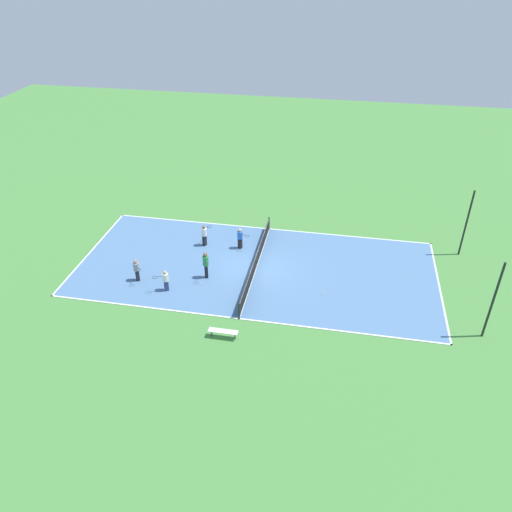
{
  "coord_description": "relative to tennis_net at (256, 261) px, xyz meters",
  "views": [
    {
      "loc": [
        25.74,
        4.84,
        17.7
      ],
      "look_at": [
        0.0,
        0.0,
        0.9
      ],
      "focal_mm": 35.0,
      "sensor_mm": 36.0,
      "label": 1
    }
  ],
  "objects": [
    {
      "name": "tennis_ball_far_baseline",
      "position": [
        2.39,
        -2.94,
        -0.46
      ],
      "size": [
        0.07,
        0.07,
        0.07
      ],
      "primitive_type": "sphere",
      "color": "#CCE033",
      "rests_on": "court_surface"
    },
    {
      "name": "player_near_white",
      "position": [
        -2.06,
        -3.92,
        0.37
      ],
      "size": [
        0.99,
        0.64,
        1.52
      ],
      "rotation": [
        0.0,
        0.0,
        2.78
      ],
      "color": "black",
      "rests_on": "court_surface"
    },
    {
      "name": "court_surface",
      "position": [
        0.0,
        0.0,
        -0.51
      ],
      "size": [
        10.27,
        22.49,
        0.02
      ],
      "color": "#4C729E",
      "rests_on": "ground_plane"
    },
    {
      "name": "player_far_white",
      "position": [
        3.33,
        -4.77,
        0.28
      ],
      "size": [
        0.74,
        0.98,
        1.38
      ],
      "rotation": [
        0.0,
        0.0,
        5.22
      ],
      "color": "navy",
      "rests_on": "court_surface"
    },
    {
      "name": "ground_plane",
      "position": [
        0.0,
        0.0,
        -0.52
      ],
      "size": [
        80.0,
        80.0,
        0.0
      ],
      "primitive_type": "plane",
      "color": "#47843D"
    },
    {
      "name": "player_baseline_gray",
      "position": [
        2.68,
        -6.82,
        0.34
      ],
      "size": [
        0.95,
        0.81,
        1.47
      ],
      "rotation": [
        0.0,
        0.0,
        0.62
      ],
      "color": "black",
      "rests_on": "court_surface"
    },
    {
      "name": "fence_post_back_right",
      "position": [
        4.08,
        12.87,
        1.79
      ],
      "size": [
        0.12,
        0.12,
        4.62
      ],
      "color": "black",
      "rests_on": "ground_plane"
    },
    {
      "name": "bench",
      "position": [
        6.72,
        -0.48,
        -0.13
      ],
      "size": [
        0.36,
        1.56,
        0.45
      ],
      "rotation": [
        0.0,
        0.0,
        1.57
      ],
      "color": "silver",
      "rests_on": "ground_plane"
    },
    {
      "name": "tennis_ball_near_net",
      "position": [
        2.04,
        4.33,
        -0.46
      ],
      "size": [
        0.07,
        0.07,
        0.07
      ],
      "primitive_type": "sphere",
      "color": "#CCE033",
      "rests_on": "court_surface"
    },
    {
      "name": "player_near_blue",
      "position": [
        -2.14,
        -1.48,
        0.35
      ],
      "size": [
        0.7,
        0.98,
        1.48
      ],
      "rotation": [
        0.0,
        0.0,
        1.12
      ],
      "color": "black",
      "rests_on": "court_surface"
    },
    {
      "name": "player_far_green",
      "position": [
        1.61,
        -2.79,
        0.55
      ],
      "size": [
        0.99,
        0.55,
        1.79
      ],
      "rotation": [
        0.0,
        0.0,
        0.25
      ],
      "color": "black",
      "rests_on": "court_surface"
    },
    {
      "name": "fence_post_back_left",
      "position": [
        -4.08,
        12.87,
        1.79
      ],
      "size": [
        0.12,
        0.12,
        4.62
      ],
      "color": "black",
      "rests_on": "ground_plane"
    },
    {
      "name": "tennis_net",
      "position": [
        0.0,
        0.0,
        0.0
      ],
      "size": [
        10.07,
        0.1,
        0.97
      ],
      "color": "black",
      "rests_on": "court_surface"
    }
  ]
}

